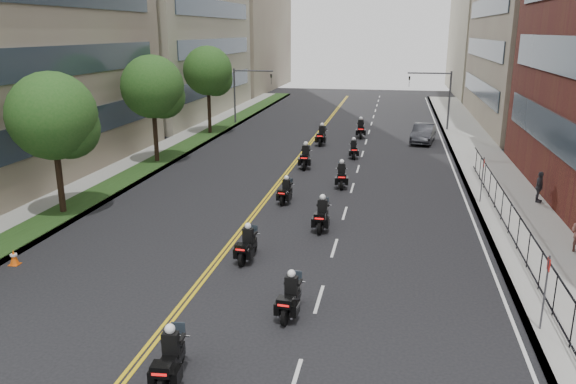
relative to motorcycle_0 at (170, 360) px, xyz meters
name	(u,v)px	position (x,y,z in m)	size (l,w,h in m)	color
ground	(184,369)	(0.11, 0.62, -0.66)	(160.00, 160.00, 0.00)	black
sidewalk_right	(491,174)	(12.11, 25.62, -0.59)	(4.00, 90.00, 0.15)	gray
sidewalk_left	(153,159)	(-11.89, 25.62, -0.59)	(4.00, 90.00, 0.15)	gray
grass_strip	(163,158)	(-11.09, 25.62, -0.49)	(2.00, 90.00, 0.04)	#1B3312
building_right_far	(512,4)	(21.61, 78.62, 12.34)	(15.00, 28.00, 26.00)	#B0AB8E
building_left_far	(226,6)	(-21.89, 78.62, 12.34)	(16.00, 28.00, 26.00)	gray
iron_fence	(514,225)	(11.11, 12.62, 0.24)	(0.05, 28.00, 1.50)	black
street_trees	(118,101)	(-10.94, 19.23, 4.47)	(4.40, 38.40, 7.98)	#322316
traffic_signal_right	(439,92)	(9.65, 42.62, 3.04)	(4.09, 0.20, 5.60)	#3F3F44
traffic_signal_left	(244,88)	(-9.43, 42.62, 3.04)	(4.09, 0.20, 5.60)	#3F3F44
motorcycle_0	(170,360)	(0.00, 0.00, 0.00)	(0.62, 2.27, 1.68)	black
motorcycle_1	(290,298)	(2.52, 4.27, -0.03)	(0.57, 2.18, 1.61)	black
motorcycle_2	(247,246)	(-0.12, 8.59, -0.03)	(0.56, 2.17, 1.60)	black
motorcycle_3	(322,216)	(2.44, 12.93, 0.02)	(0.54, 2.34, 1.73)	black
motorcycle_4	(286,192)	(-0.10, 16.90, -0.06)	(0.57, 2.08, 1.53)	black
motorcycle_5	(341,176)	(2.62, 20.74, 0.01)	(0.66, 2.31, 1.70)	black
motorcycle_6	(305,158)	(-0.34, 25.24, 0.07)	(0.62, 2.51, 1.85)	black
motorcycle_7	(354,150)	(2.72, 29.06, -0.05)	(0.64, 2.11, 1.56)	black
motorcycle_8	(322,136)	(-0.29, 33.58, 0.07)	(0.59, 2.52, 1.86)	black
motorcycle_9	(361,129)	(2.69, 37.55, 0.07)	(0.68, 2.53, 1.86)	black
parked_sedan	(423,133)	(8.11, 36.28, 0.13)	(1.68, 4.82, 1.59)	black
pedestrian_c	(539,187)	(13.61, 19.13, 0.35)	(1.01, 0.42, 1.72)	#3A3A41
traffic_cone	(14,257)	(-9.39, 6.33, -0.34)	(0.39, 0.39, 0.66)	#F85B0D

